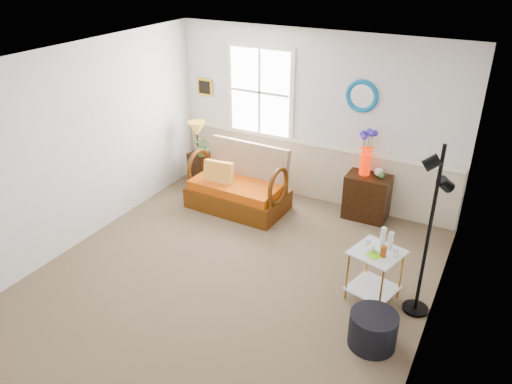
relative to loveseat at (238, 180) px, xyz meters
The scene contains 19 objects.
floor 1.89m from the loveseat, 62.84° to the right, with size 4.50×5.00×0.01m, color brown.
ceiling 2.80m from the loveseat, 62.84° to the right, with size 4.50×5.00×0.01m, color white.
walls 2.01m from the loveseat, 62.84° to the right, with size 4.51×5.01×2.60m.
wainscot 1.19m from the loveseat, 45.46° to the left, with size 4.46×0.02×0.90m, color #C1B394.
chair_rail 1.27m from the loveseat, 45.12° to the left, with size 4.46×0.04×0.06m, color white.
window 1.40m from the loveseat, 94.33° to the left, with size 1.14×0.06×1.44m, color white, non-canonical shape.
picture 1.75m from the loveseat, 141.89° to the left, with size 0.28×0.03×0.28m, color #B78A19.
mirror 2.17m from the loveseat, 28.95° to the left, with size 0.47×0.47×0.07m, color #1679AC.
loveseat is the anchor object (origin of this frame).
throw_pillow 0.29m from the loveseat, 152.77° to the right, with size 0.45×0.11×0.45m, color #E45904, non-canonical shape.
lamp_stand 1.09m from the loveseat, 155.32° to the left, with size 0.31×0.31×0.55m, color #351A08, non-canonical shape.
table_lamp 1.14m from the loveseat, 156.47° to the left, with size 0.30×0.30×0.54m, color gold, non-canonical shape.
potted_plant 0.96m from the loveseat, 155.72° to the left, with size 0.29×0.33×0.25m, color #426E32.
cabinet 1.93m from the loveseat, 19.13° to the left, with size 0.63×0.40×0.67m, color #351A08, non-canonical shape.
flower_vase 1.93m from the loveseat, 20.96° to the left, with size 0.20×0.20×0.67m, color red, non-canonical shape.
side_table 2.72m from the loveseat, 25.73° to the right, with size 0.51×0.51×0.64m, color #A07228, non-canonical shape.
tabletop_items 2.75m from the loveseat, 24.82° to the right, with size 0.36×0.36×0.21m, color silver, non-canonical shape.
floor_lamp 3.19m from the loveseat, 21.30° to the right, with size 0.29×0.29×1.97m, color black, non-canonical shape.
ottoman 3.27m from the loveseat, 35.48° to the right, with size 0.49×0.49×0.37m, color black.
Camera 1 is at (2.59, -4.21, 3.68)m, focal length 35.00 mm.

